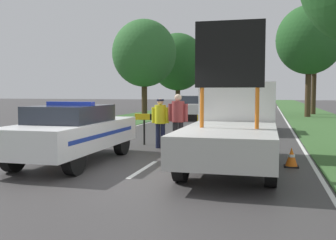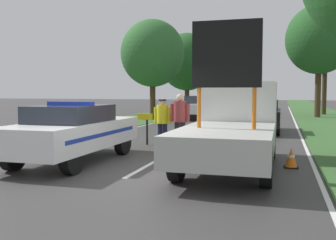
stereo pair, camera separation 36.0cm
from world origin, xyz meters
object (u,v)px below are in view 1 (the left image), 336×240
at_px(police_officer, 160,119).
at_px(queued_car_van_white, 191,107).
at_px(traffic_cone_centre_front, 50,144).
at_px(traffic_cone_near_truck, 291,157).
at_px(work_truck, 234,124).
at_px(queued_car_sedan_black, 255,115).
at_px(roadside_tree_mid_right, 144,53).
at_px(roadside_tree_far_left, 315,51).
at_px(road_barrier, 181,120).
at_px(police_car, 73,132).
at_px(roadside_tree_near_left, 309,40).
at_px(pedestrian_civilian, 178,117).
at_px(roadside_tree_mid_left, 178,62).
at_px(traffic_cone_near_police, 192,143).

xyz_separation_m(police_officer, queued_car_van_white, (-1.54, 13.47, -0.15)).
relative_size(traffic_cone_centre_front, traffic_cone_near_truck, 1.28).
relative_size(work_truck, traffic_cone_near_truck, 11.32).
xyz_separation_m(queued_car_sedan_black, roadside_tree_mid_right, (-8.47, 9.50, 3.94)).
distance_m(queued_car_sedan_black, roadside_tree_far_left, 16.35).
bearing_deg(queued_car_sedan_black, traffic_cone_centre_front, 55.32).
relative_size(road_barrier, queued_car_sedan_black, 0.75).
bearing_deg(roadside_tree_far_left, traffic_cone_centre_front, -112.94).
bearing_deg(police_car, traffic_cone_near_truck, 2.70).
xyz_separation_m(traffic_cone_centre_front, roadside_tree_near_left, (9.18, 19.87, 5.28)).
bearing_deg(pedestrian_civilian, roadside_tree_mid_left, 103.61).
bearing_deg(roadside_tree_near_left, roadside_tree_mid_right, -170.26).
xyz_separation_m(work_truck, police_officer, (-2.63, 2.35, -0.07)).
distance_m(roadside_tree_mid_left, roadside_tree_far_left, 11.84).
height_order(police_officer, pedestrian_civilian, pedestrian_civilian).
relative_size(roadside_tree_near_left, roadside_tree_far_left, 1.19).
relative_size(traffic_cone_centre_front, roadside_tree_mid_left, 0.09).
bearing_deg(queued_car_van_white, roadside_tree_mid_left, -71.93).
relative_size(police_officer, roadside_tree_mid_right, 0.23).
bearing_deg(police_officer, roadside_tree_mid_right, -56.64).
relative_size(roadside_tree_mid_left, roadside_tree_far_left, 1.06).
bearing_deg(roadside_tree_near_left, work_truck, -100.31).
relative_size(roadside_tree_mid_left, roadside_tree_mid_right, 1.00).
distance_m(traffic_cone_near_truck, roadside_tree_mid_right, 21.02).
xyz_separation_m(road_barrier, traffic_cone_near_police, (0.61, -1.20, -0.63)).
xyz_separation_m(traffic_cone_near_truck, roadside_tree_near_left, (2.23, 20.16, 5.35)).
bearing_deg(queued_car_van_white, roadside_tree_far_left, -137.14).
bearing_deg(road_barrier, traffic_cone_near_truck, -34.04).
relative_size(traffic_cone_near_truck, queued_car_van_white, 0.11).
distance_m(traffic_cone_near_truck, queued_car_van_white, 16.80).
height_order(road_barrier, roadside_tree_mid_right, roadside_tree_mid_right).
relative_size(police_car, police_officer, 2.96).
bearing_deg(police_officer, police_car, 77.54).
relative_size(roadside_tree_near_left, roadside_tree_mid_right, 1.12).
bearing_deg(traffic_cone_near_police, queued_car_sedan_black, 76.06).
distance_m(queued_car_sedan_black, roadside_tree_mid_right, 13.32).
height_order(traffic_cone_centre_front, roadside_tree_far_left, roadside_tree_far_left).
relative_size(roadside_tree_mid_right, roadside_tree_far_left, 1.07).
xyz_separation_m(road_barrier, roadside_tree_near_left, (5.72, 17.15, 4.67)).
bearing_deg(roadside_tree_mid_left, traffic_cone_centre_front, -85.96).
distance_m(work_truck, roadside_tree_near_left, 20.98).
relative_size(pedestrian_civilian, roadside_tree_mid_right, 0.25).
bearing_deg(police_car, traffic_cone_centre_front, 136.76).
height_order(work_truck, police_officer, work_truck).
xyz_separation_m(roadside_tree_mid_left, roadside_tree_far_left, (11.73, -1.56, 0.53)).
bearing_deg(pedestrian_civilian, traffic_cone_near_truck, -31.81).
relative_size(police_officer, roadside_tree_far_left, 0.24).
distance_m(road_barrier, queued_car_sedan_black, 6.07).
relative_size(road_barrier, traffic_cone_near_truck, 6.80).
relative_size(traffic_cone_near_police, queued_car_van_white, 0.13).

